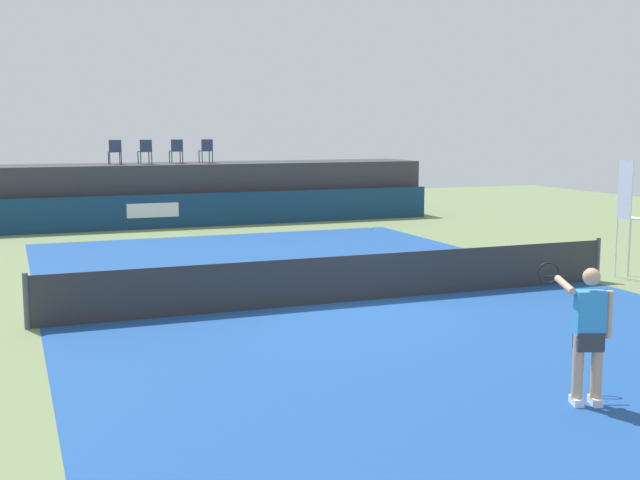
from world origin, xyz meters
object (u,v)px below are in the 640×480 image
spectator_chair_right (206,150)px  tennis_ball (371,229)px  spectator_chair_center (176,150)px  tennis_player (588,331)px  umpire_chair (628,211)px  spectator_chair_far_left (115,151)px  net_post_near (26,301)px  net_post_far (598,259)px  spectator_chair_left (145,151)px

spectator_chair_right → tennis_ball: spectator_chair_right is taller
spectator_chair_center → tennis_player: spectator_chair_center is taller
spectator_chair_right → tennis_ball: size_ratio=13.06×
umpire_chair → spectator_chair_far_left: bearing=122.9°
net_post_near → tennis_ball: (11.48, 10.44, -0.46)m
net_post_near → tennis_ball: 15.52m
spectator_chair_right → net_post_far: spectator_chair_right is taller
spectator_chair_right → spectator_chair_center: bearing=-178.8°
spectator_chair_center → umpire_chair: size_ratio=0.32×
net_post_near → tennis_player: 9.37m
spectator_chair_right → umpire_chair: 16.57m
umpire_chair → net_post_far: bearing=179.9°
spectator_chair_center → spectator_chair_far_left: bearing=-175.0°
spectator_chair_right → tennis_player: 22.03m
spectator_chair_left → tennis_player: size_ratio=0.50×
spectator_chair_far_left → tennis_player: size_ratio=0.50×
spectator_chair_left → net_post_near: 15.88m
spectator_chair_right → net_post_far: size_ratio=0.89×
net_post_far → tennis_player: 8.91m
umpire_chair → spectator_chair_right: bearing=112.6°
spectator_chair_far_left → tennis_ball: (8.03, -4.61, -2.66)m
spectator_chair_left → tennis_player: (2.00, -21.76, -1.73)m
spectator_chair_center → spectator_chair_right: 1.14m
umpire_chair → tennis_player: size_ratio=1.56×
net_post_far → tennis_ball: size_ratio=14.71×
tennis_ball → umpire_chair: bearing=-80.7°
tennis_ball → net_post_near: bearing=-137.7°
tennis_player → tennis_ball: size_ratio=26.03×
spectator_chair_left → spectator_chair_center: (1.18, 0.18, 0.00)m
net_post_near → tennis_player: bearing=-45.7°
tennis_player → net_post_near: bearing=134.3°
spectator_chair_far_left → tennis_ball: bearing=-29.9°
tennis_ball → tennis_player: bearing=-106.1°
spectator_chair_center → tennis_ball: size_ratio=13.06×
spectator_chair_far_left → spectator_chair_right: (3.40, 0.22, 0.00)m
spectator_chair_left → spectator_chair_center: bearing=8.6°
spectator_chair_right → net_post_near: size_ratio=0.89×
spectator_chair_left → tennis_ball: bearing=-33.7°
spectator_chair_far_left → umpire_chair: spectator_chair_far_left is taller
spectator_chair_far_left → net_post_near: (-3.45, -15.04, -2.19)m
spectator_chair_center → net_post_far: 16.79m
spectator_chair_right → umpire_chair: bearing=-67.4°
tennis_player → tennis_ball: 17.86m
tennis_player → spectator_chair_left: bearing=95.3°
spectator_chair_right → net_post_far: 16.39m
spectator_chair_right → net_post_far: (5.55, -15.27, -2.19)m
spectator_chair_left → net_post_far: bearing=-62.4°
spectator_chair_far_left → spectator_chair_left: (1.09, 0.02, 0.00)m
spectator_chair_far_left → tennis_player: spectator_chair_far_left is taller
spectator_chair_left → net_post_near: spectator_chair_left is taller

